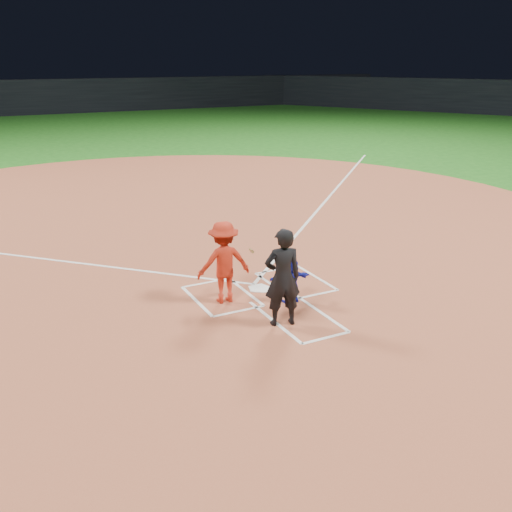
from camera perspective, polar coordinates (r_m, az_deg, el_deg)
name	(u,v)px	position (r m, az deg, el deg)	size (l,w,h in m)	color
ground	(260,289)	(13.44, 0.36, -3.33)	(120.00, 120.00, 0.00)	#1A5A16
home_plate_dirt	(174,226)	(18.66, -8.20, 3.03)	(28.00, 28.00, 0.01)	#9B4C32
stadium_wall_far	(22,97)	(59.38, -22.35, 14.46)	(80.00, 1.20, 3.20)	black
home_plate	(260,288)	(13.43, 0.36, -3.25)	(0.60, 0.60, 0.02)	white
catcher	(291,280)	(12.56, 3.56, -2.42)	(0.96, 0.30, 1.03)	#151EAF
umpire	(283,277)	(11.33, 2.67, -2.16)	(0.74, 0.49, 2.03)	black
chalk_markings	(182,231)	(18.01, -7.45, 2.50)	(28.35, 17.32, 0.01)	white
batter_at_plate	(224,262)	(12.47, -3.24, -0.62)	(1.42, 0.96, 1.83)	#B52614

